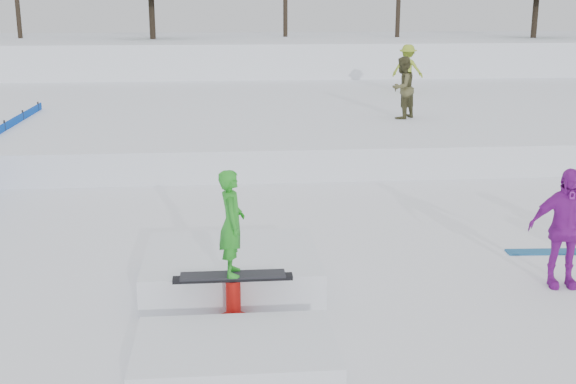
{
  "coord_description": "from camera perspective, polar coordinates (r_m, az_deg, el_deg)",
  "views": [
    {
      "loc": [
        -0.59,
        -9.72,
        4.19
      ],
      "look_at": [
        0.5,
        2.0,
        1.1
      ],
      "focal_mm": 45.0,
      "sensor_mm": 36.0,
      "label": 1
    }
  ],
  "objects": [
    {
      "name": "walker_ygreen",
      "position": [
        28.66,
        9.43,
        9.58
      ],
      "size": [
        1.38,
        1.18,
        1.85
      ],
      "primitive_type": "imported",
      "rotation": [
        0.0,
        0.0,
        2.63
      ],
      "color": "#8EA929",
      "rests_on": "snow_midrise"
    },
    {
      "name": "loose_board_teal",
      "position": [
        13.31,
        19.78,
        -4.47
      ],
      "size": [
        1.41,
        0.36,
        0.03
      ],
      "primitive_type": "cube",
      "rotation": [
        0.0,
        0.0,
        -0.06
      ],
      "color": "#195587",
      "rests_on": "ground"
    },
    {
      "name": "snow_berm",
      "position": [
        39.84,
        -4.51,
        10.36
      ],
      "size": [
        60.0,
        14.0,
        2.4
      ],
      "primitive_type": "cube",
      "color": "white",
      "rests_on": "ground"
    },
    {
      "name": "snow_midrise",
      "position": [
        26.01,
        -3.97,
        6.29
      ],
      "size": [
        50.0,
        18.0,
        0.8
      ],
      "primitive_type": "cube",
      "color": "white",
      "rests_on": "ground"
    },
    {
      "name": "walker_olive",
      "position": [
        22.13,
        9.01,
        8.14
      ],
      "size": [
        1.14,
        1.13,
        1.85
      ],
      "primitive_type": "imported",
      "rotation": [
        0.0,
        0.0,
        3.89
      ],
      "color": "#494728",
      "rests_on": "snow_midrise"
    },
    {
      "name": "jib_rail_feature",
      "position": [
        10.39,
        -4.4,
        -7.31
      ],
      "size": [
        2.6,
        4.4,
        2.11
      ],
      "color": "white",
      "rests_on": "ground"
    },
    {
      "name": "spectator_purple",
      "position": [
        11.6,
        20.99,
        -2.67
      ],
      "size": [
        1.12,
        0.56,
        1.84
      ],
      "primitive_type": "imported",
      "rotation": [
        0.0,
        0.0,
        -0.11
      ],
      "color": "purple",
      "rests_on": "ground"
    },
    {
      "name": "ground",
      "position": [
        10.6,
        -1.71,
        -8.58
      ],
      "size": [
        120.0,
        120.0,
        0.0
      ],
      "primitive_type": "plane",
      "color": "white"
    }
  ]
}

